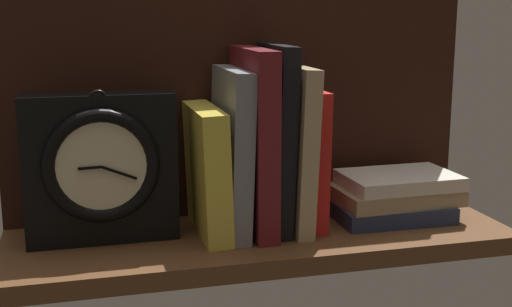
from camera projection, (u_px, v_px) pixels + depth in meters
ground_plane at (261, 240)px, 96.11cm from camera, size 69.37×22.56×2.50cm
back_panel at (242, 75)px, 101.60cm from camera, size 69.37×1.20×41.61cm
book_yellow_seinlanguage at (207, 171)px, 93.97cm from camera, size 4.04×15.88×17.57cm
book_gray_chess at (231, 151)px, 94.31cm from camera, size 3.54×15.24×22.62cm
book_maroon_dawkins at (253, 140)px, 94.83cm from camera, size 3.01×16.47×25.25cm
book_black_skeptic at (274, 138)px, 95.54cm from camera, size 3.33×13.51×25.73cm
book_tan_shortstories at (293, 147)px, 96.52cm from camera, size 3.20×15.59×22.85cm
book_red_requiem at (309, 158)px, 97.49cm from camera, size 2.20×12.26×19.53cm
framed_clock at (101, 167)px, 90.13cm from camera, size 19.74×6.75×20.49cm
book_stack_side at (394, 196)px, 101.64cm from camera, size 18.21×11.94×6.70cm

